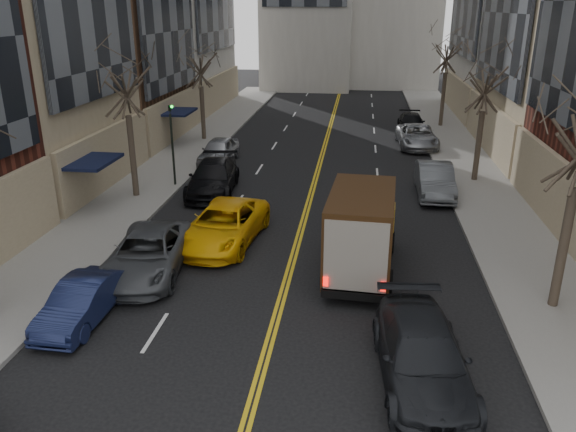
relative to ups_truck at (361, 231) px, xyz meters
name	(u,v)px	position (x,y,z in m)	size (l,w,h in m)	color
sidewalk_left	(176,161)	(-11.57, 14.04, -1.54)	(4.00, 66.00, 0.15)	slate
sidewalk_right	(471,171)	(6.43, 14.04, -1.54)	(4.00, 66.00, 0.15)	slate
tree_lf_mid	(123,65)	(-11.37, 7.04, 4.98)	(3.20, 3.20, 8.91)	#382D23
tree_lf_far	(200,54)	(-11.37, 20.04, 4.41)	(3.20, 3.20, 8.12)	#382D23
tree_rt_mid	(488,68)	(6.23, 12.04, 4.55)	(3.20, 3.20, 8.32)	#382D23
tree_rt_far	(449,40)	(6.23, 27.04, 5.12)	(3.20, 3.20, 9.11)	#382D23
traffic_signal	(172,136)	(-9.97, 9.04, 1.20)	(0.29, 0.26, 4.70)	black
ups_truck	(361,231)	(0.00, 0.00, 0.00)	(2.69, 5.99, 3.21)	black
observer_sedan	(422,356)	(1.63, -6.35, -0.83)	(2.64, 5.57, 1.57)	black
taxi	(224,225)	(-5.57, 1.95, -0.83)	(2.62, 5.69, 1.58)	#F1AF0A
pedestrian	(350,200)	(-0.52, 5.66, -0.78)	(0.61, 0.40, 1.68)	black
parked_lf_b	(81,302)	(-8.51, -4.60, -0.96)	(1.39, 3.99, 1.31)	#12193B
parked_lf_c	(148,254)	(-7.67, -1.13, -0.85)	(2.55, 5.53, 1.54)	#47494E
parked_lf_d	(213,178)	(-7.67, 8.36, -0.80)	(2.29, 5.63, 1.63)	black
parked_lf_e	(219,151)	(-8.81, 14.19, -0.85)	(1.81, 4.49, 1.53)	#9C9EA3
parked_rt_a	(435,180)	(3.73, 9.38, -0.80)	(1.72, 4.93, 1.62)	#4E5256
parked_rt_b	(417,136)	(3.73, 19.93, -0.86)	(2.51, 5.44, 1.51)	#93969A
parked_rt_c	(411,123)	(3.73, 24.79, -0.92)	(1.94, 4.77, 1.39)	black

